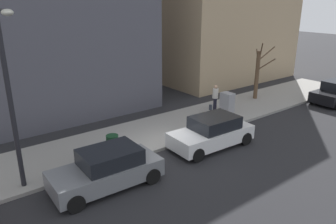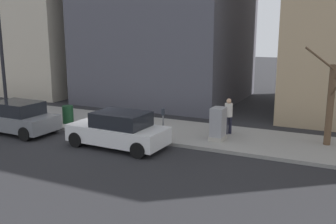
{
  "view_description": "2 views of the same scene",
  "coord_description": "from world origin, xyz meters",
  "px_view_note": "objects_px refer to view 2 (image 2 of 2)",
  "views": [
    {
      "loc": [
        -11.4,
        8.86,
        6.87
      ],
      "look_at": [
        1.02,
        -0.65,
        1.44
      ],
      "focal_mm": 35.0,
      "sensor_mm": 36.0,
      "label": 1
    },
    {
      "loc": [
        -13.81,
        -10.2,
        4.76
      ],
      "look_at": [
        0.66,
        -3.22,
        1.32
      ],
      "focal_mm": 40.0,
      "sensor_mm": 36.0,
      "label": 2
    }
  ],
  "objects_px": {
    "parked_car_white": "(119,130)",
    "utility_box": "(218,124)",
    "parking_meter": "(163,120)",
    "parked_car_grey": "(16,118)",
    "trash_bin": "(68,114)",
    "bare_tree": "(331,102)",
    "pedestrian_near_meter": "(228,114)"
  },
  "relations": [
    {
      "from": "parking_meter",
      "to": "pedestrian_near_meter",
      "type": "distance_m",
      "value": 3.08
    },
    {
      "from": "utility_box",
      "to": "pedestrian_near_meter",
      "type": "relative_size",
      "value": 0.86
    },
    {
      "from": "utility_box",
      "to": "trash_bin",
      "type": "xyz_separation_m",
      "value": [
        -0.4,
        7.95,
        -0.25
      ]
    },
    {
      "from": "parked_car_grey",
      "to": "parking_meter",
      "type": "distance_m",
      "value": 7.27
    },
    {
      "from": "parked_car_white",
      "to": "utility_box",
      "type": "xyz_separation_m",
      "value": [
        2.35,
        -3.58,
        0.11
      ]
    },
    {
      "from": "parking_meter",
      "to": "bare_tree",
      "type": "bearing_deg",
      "value": -72.23
    },
    {
      "from": "trash_bin",
      "to": "pedestrian_near_meter",
      "type": "relative_size",
      "value": 0.54
    },
    {
      "from": "utility_box",
      "to": "bare_tree",
      "type": "bearing_deg",
      "value": -73.84
    },
    {
      "from": "parked_car_grey",
      "to": "pedestrian_near_meter",
      "type": "height_order",
      "value": "pedestrian_near_meter"
    },
    {
      "from": "parked_car_white",
      "to": "parking_meter",
      "type": "bearing_deg",
      "value": -39.65
    },
    {
      "from": "bare_tree",
      "to": "pedestrian_near_meter",
      "type": "xyz_separation_m",
      "value": [
        -0.14,
        4.23,
        -0.9
      ]
    },
    {
      "from": "trash_bin",
      "to": "parked_car_white",
      "type": "bearing_deg",
      "value": -114.03
    },
    {
      "from": "trash_bin",
      "to": "pedestrian_near_meter",
      "type": "distance_m",
      "value": 8.23
    },
    {
      "from": "pedestrian_near_meter",
      "to": "parked_car_grey",
      "type": "bearing_deg",
      "value": -37.66
    },
    {
      "from": "bare_tree",
      "to": "trash_bin",
      "type": "distance_m",
      "value": 12.49
    },
    {
      "from": "parked_car_white",
      "to": "parking_meter",
      "type": "relative_size",
      "value": 3.16
    },
    {
      "from": "parked_car_white",
      "to": "utility_box",
      "type": "distance_m",
      "value": 4.28
    },
    {
      "from": "parking_meter",
      "to": "pedestrian_near_meter",
      "type": "relative_size",
      "value": 0.81
    },
    {
      "from": "bare_tree",
      "to": "pedestrian_near_meter",
      "type": "bearing_deg",
      "value": 91.87
    },
    {
      "from": "parked_car_grey",
      "to": "bare_tree",
      "type": "xyz_separation_m",
      "value": [
        3.78,
        -13.66,
        1.25
      ]
    },
    {
      "from": "bare_tree",
      "to": "trash_bin",
      "type": "bearing_deg",
      "value": 97.69
    },
    {
      "from": "parking_meter",
      "to": "utility_box",
      "type": "distance_m",
      "value": 2.4
    },
    {
      "from": "parked_car_grey",
      "to": "utility_box",
      "type": "xyz_separation_m",
      "value": [
        2.52,
        -9.31,
        0.11
      ]
    },
    {
      "from": "utility_box",
      "to": "pedestrian_near_meter",
      "type": "bearing_deg",
      "value": -6.22
    },
    {
      "from": "parked_car_grey",
      "to": "trash_bin",
      "type": "height_order",
      "value": "parked_car_grey"
    },
    {
      "from": "parked_car_white",
      "to": "bare_tree",
      "type": "distance_m",
      "value": 8.8
    },
    {
      "from": "utility_box",
      "to": "bare_tree",
      "type": "height_order",
      "value": "bare_tree"
    },
    {
      "from": "utility_box",
      "to": "pedestrian_near_meter",
      "type": "xyz_separation_m",
      "value": [
        1.12,
        -0.12,
        0.24
      ]
    },
    {
      "from": "parked_car_white",
      "to": "parked_car_grey",
      "type": "bearing_deg",
      "value": 93.82
    },
    {
      "from": "parked_car_grey",
      "to": "bare_tree",
      "type": "relative_size",
      "value": 1.04
    },
    {
      "from": "utility_box",
      "to": "parking_meter",
      "type": "bearing_deg",
      "value": 110.8
    },
    {
      "from": "utility_box",
      "to": "trash_bin",
      "type": "height_order",
      "value": "utility_box"
    }
  ]
}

